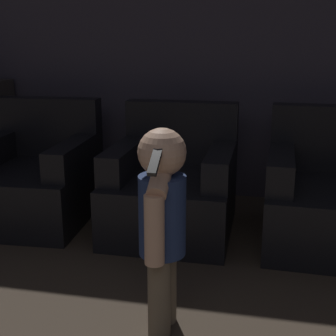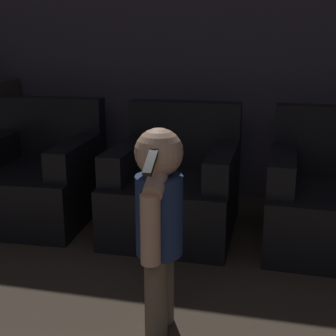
% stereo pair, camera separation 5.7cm
% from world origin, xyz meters
% --- Properties ---
extents(wall_back, '(8.40, 0.05, 2.60)m').
position_xyz_m(wall_back, '(0.00, 4.50, 1.30)').
color(wall_back, '#3D3842').
rests_on(wall_back, ground_plane).
extents(armchair_left, '(0.86, 0.95, 0.85)m').
position_xyz_m(armchair_left, '(-1.35, 3.68, 0.30)').
color(armchair_left, black).
rests_on(armchair_left, ground_plane).
extents(armchair_middle, '(0.82, 0.92, 0.85)m').
position_xyz_m(armchair_middle, '(-0.31, 3.68, 0.30)').
color(armchair_middle, black).
rests_on(armchair_middle, ground_plane).
extents(armchair_right, '(0.85, 0.94, 0.85)m').
position_xyz_m(armchair_right, '(0.74, 3.68, 0.30)').
color(armchair_right, black).
rests_on(armchair_right, ground_plane).
extents(person_toddler, '(0.21, 0.36, 0.94)m').
position_xyz_m(person_toddler, '(-0.12, 2.49, 0.55)').
color(person_toddler, brown).
rests_on(person_toddler, ground_plane).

